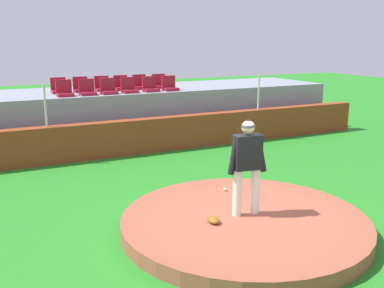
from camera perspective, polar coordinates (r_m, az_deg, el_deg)
ground_plane at (r=8.30m, az=6.78°, el=-11.01°), size 60.00×60.00×0.00m
pitchers_mound at (r=8.25m, az=6.81°, el=-10.17°), size 4.53×4.53×0.27m
pitcher at (r=7.95m, az=7.20°, el=-2.09°), size 0.77×0.34×1.80m
baseball at (r=9.44m, az=4.31°, el=-5.89°), size 0.07×0.07×0.07m
fielding_glove at (r=7.85m, az=2.80°, el=-9.85°), size 0.23×0.32×0.11m
brick_barrier at (r=13.49m, az=-7.61°, el=0.93°), size 17.34×0.40×1.06m
fence_post_left at (r=12.73m, az=-18.58°, el=4.75°), size 0.06×0.06×1.18m
fence_post_right at (r=15.36m, az=8.67°, el=6.66°), size 0.06×0.06×1.18m
bleacher_platform at (r=15.69m, az=-10.50°, el=3.83°), size 16.34×3.34×1.73m
stadium_chair_0 at (r=14.05m, az=-16.29°, el=6.63°), size 0.48×0.44×0.50m
stadium_chair_1 at (r=14.18m, az=-13.49°, el=6.86°), size 0.48×0.44×0.50m
stadium_chair_2 at (r=14.33m, az=-10.84°, el=7.05°), size 0.48×0.44×0.50m
stadium_chair_3 at (r=14.57m, az=-8.21°, el=7.25°), size 0.48×0.44×0.50m
stadium_chair_4 at (r=14.83m, az=-5.46°, el=7.43°), size 0.48×0.44×0.50m
stadium_chair_5 at (r=15.08m, az=-2.93°, el=7.57°), size 0.48×0.44×0.50m
stadium_chair_6 at (r=14.96m, az=-16.97°, el=6.97°), size 0.48×0.44×0.50m
stadium_chair_7 at (r=15.07m, az=-14.26°, el=7.18°), size 0.48×0.44×0.50m
stadium_chair_8 at (r=15.23m, az=-11.59°, el=7.38°), size 0.48×0.44×0.50m
stadium_chair_9 at (r=15.40m, az=-9.19°, el=7.55°), size 0.48×0.44×0.50m
stadium_chair_10 at (r=15.66m, az=-6.80°, el=7.72°), size 0.48×0.44×0.50m
stadium_chair_11 at (r=15.88m, az=-4.27°, el=7.85°), size 0.48×0.44×0.50m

